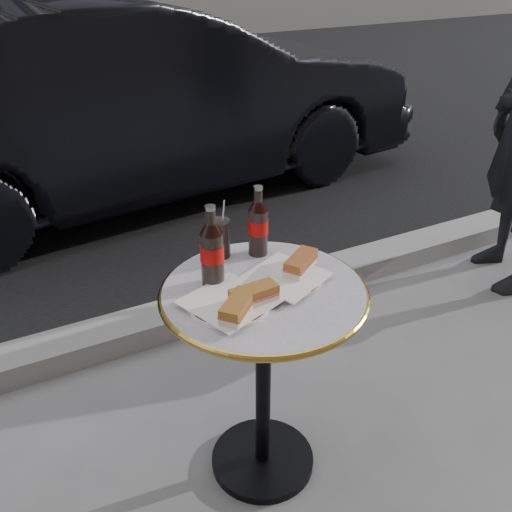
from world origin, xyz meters
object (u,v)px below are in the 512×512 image
cola_bottle_left (212,246)px  cola_bottle_right (258,221)px  plate_right (285,279)px  parked_car (134,100)px  plate_left (229,304)px  bistro_table (263,384)px  cola_glass (220,238)px

cola_bottle_left → cola_bottle_right: 0.23m
plate_right → parked_car: bearing=83.0°
plate_left → parked_car: bearing=78.7°
cola_bottle_left → parked_car: (0.52, 2.49, -0.20)m
cola_bottle_right → plate_right: bearing=-92.0°
plate_right → cola_bottle_left: 0.25m
bistro_table → plate_right: size_ratio=3.28×
cola_bottle_right → parked_car: parked_car is taller
cola_bottle_right → parked_car: size_ratio=0.06×
bistro_table → cola_bottle_right: (0.09, 0.20, 0.48)m
parked_car → plate_left: bearing=162.3°
plate_right → cola_glass: (-0.11, 0.23, 0.06)m
plate_left → cola_bottle_left: (0.01, 0.13, 0.12)m
bistro_table → cola_bottle_right: 0.53m
plate_right → cola_bottle_left: (-0.20, 0.08, 0.12)m
bistro_table → plate_left: 0.39m
cola_glass → parked_car: size_ratio=0.03×
plate_right → parked_car: 2.60m
bistro_table → plate_right: plate_right is taller
cola_bottle_left → cola_bottle_right: (0.21, 0.10, -0.01)m
cola_bottle_left → parked_car: parked_car is taller
plate_right → parked_car: (0.32, 2.58, -0.07)m
cola_bottle_left → plate_left: bearing=-93.4°
bistro_table → plate_left: plate_left is taller
plate_right → cola_glass: 0.26m
bistro_table → parked_car: bearing=81.2°
parked_car → cola_bottle_left: bearing=161.9°
bistro_table → cola_glass: size_ratio=5.67×
cola_glass → parked_car: (0.43, 2.35, -0.13)m
plate_left → cola_bottle_left: 0.18m
plate_right → cola_bottle_right: size_ratio=0.94×
cola_bottle_left → cola_glass: cola_bottle_left is taller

